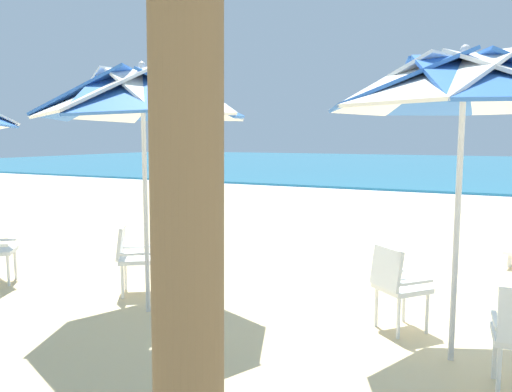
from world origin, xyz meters
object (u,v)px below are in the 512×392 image
at_px(beach_umbrella_0, 464,86).
at_px(plastic_chair_2, 132,255).
at_px(plastic_chair_1, 397,283).
at_px(beach_umbrella_1, 143,97).

bearing_deg(beach_umbrella_0, plastic_chair_2, 176.15).
bearing_deg(plastic_chair_2, plastic_chair_1, 3.75).
xyz_separation_m(beach_umbrella_0, beach_umbrella_1, (-3.18, -0.18, 0.00)).
height_order(plastic_chair_1, plastic_chair_2, same).
distance_m(plastic_chair_1, plastic_chair_2, 3.19).
height_order(plastic_chair_1, beach_umbrella_1, beach_umbrella_1).
relative_size(beach_umbrella_0, plastic_chair_2, 3.13).
height_order(beach_umbrella_0, plastic_chair_2, beach_umbrella_0).
xyz_separation_m(beach_umbrella_0, plastic_chair_2, (-3.76, 0.25, -1.87)).
relative_size(beach_umbrella_0, beach_umbrella_1, 0.98).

